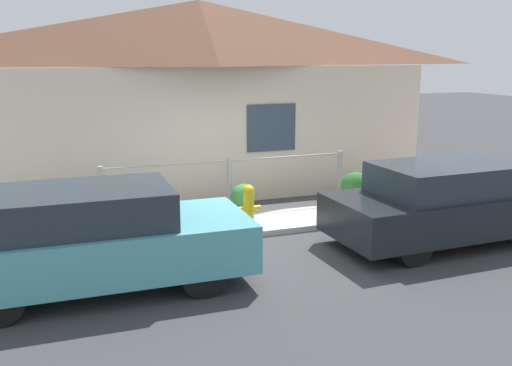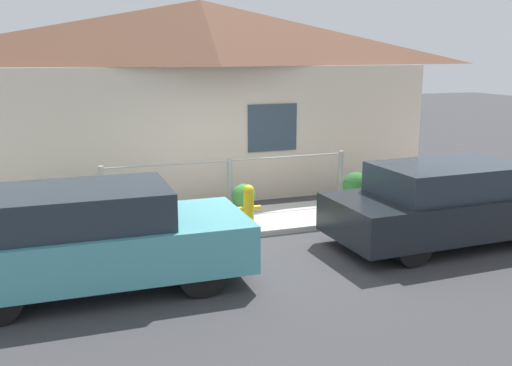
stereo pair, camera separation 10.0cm
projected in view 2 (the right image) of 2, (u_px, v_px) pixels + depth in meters
The scene contains 10 objects.
ground_plane at pixel (256, 238), 9.82m from camera, with size 60.00×60.00×0.00m, color #38383A.
sidewalk at pixel (241, 222), 10.55m from camera, with size 24.00×1.63×0.11m.
house at pixel (202, 43), 12.23m from camera, with size 10.32×2.23×4.22m.
fence at pixel (230, 182), 11.03m from camera, with size 4.90×0.10×1.04m.
car_left at pixel (95, 238), 7.58m from camera, with size 4.03×1.74×1.40m.
car_right at pixel (452, 203), 9.47m from camera, with size 4.33×1.78×1.35m.
fire_hydrant at pixel (249, 205), 9.96m from camera, with size 0.43×0.19×0.78m.
potted_plant_near_hydrant at pixel (244, 198), 10.74m from camera, with size 0.45×0.45×0.61m.
potted_plant_by_fence at pixel (94, 209), 10.09m from camera, with size 0.42×0.42×0.55m.
potted_plant_corner at pixel (356, 187), 11.42m from camera, with size 0.55×0.55×0.69m.
Camera 2 is at (-3.15, -8.82, 3.10)m, focal length 40.00 mm.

